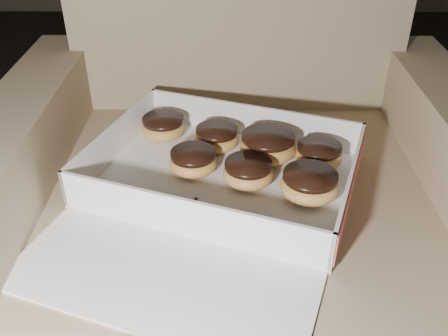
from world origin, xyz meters
The scene contains 15 objects.
floor centered at (0.00, 0.00, 0.00)m, with size 4.50×4.50×0.00m, color black.
armchair centered at (-0.40, -0.14, 0.29)m, with size 0.89×0.75×0.93m.
bakery_box centered at (-0.44, -0.25, 0.43)m, with size 0.59×0.63×0.07m.
donut_a centered at (-0.39, -0.22, 0.45)m, with size 0.09×0.09×0.04m.
donut_b centered at (-0.45, -0.10, 0.45)m, with size 0.09×0.09×0.04m.
donut_c centered at (-0.29, -0.26, 0.45)m, with size 0.10×0.10×0.05m.
donut_d centered at (-0.55, -0.06, 0.45)m, with size 0.09×0.09×0.04m.
donut_e centered at (-0.35, -0.14, 0.45)m, with size 0.11×0.11×0.05m.
donut_f centered at (-0.49, -0.19, 0.45)m, with size 0.09×0.09×0.04m.
donut_g centered at (-0.26, -0.17, 0.45)m, with size 0.09×0.09×0.04m.
crumb_a centered at (-0.32, -0.26, 0.43)m, with size 0.01×0.01×0.00m, color black.
crumb_b centered at (-0.48, -0.27, 0.43)m, with size 0.01×0.01×0.00m, color black.
crumb_c centered at (-0.66, -0.27, 0.43)m, with size 0.01×0.01×0.00m, color black.
crumb_d centered at (-0.52, -0.29, 0.43)m, with size 0.01×0.01×0.00m, color black.
crumb_e centered at (-0.31, -0.26, 0.43)m, with size 0.01×0.01×0.00m, color black.
Camera 1 is at (-0.43, -0.94, 0.93)m, focal length 40.00 mm.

